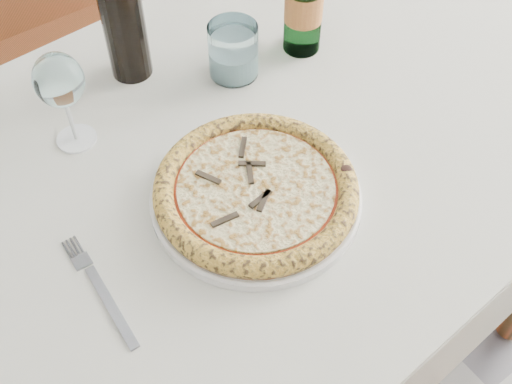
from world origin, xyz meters
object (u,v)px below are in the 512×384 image
Objects in this scene: wine_bottle at (121,12)px; wine_glass at (59,83)px; plate at (256,197)px; tumbler at (233,54)px; chair_far at (59,17)px; dining_table at (220,196)px; pizza at (256,189)px.

wine_glass is at bearing -148.35° from wine_bottle.
wine_bottle is (-0.01, 0.36, 0.11)m from plate.
tumbler reaches higher than plate.
plate is 0.29m from tumbler.
chair_far is 0.64m from wine_bottle.
tumbler reaches higher than dining_table.
wine_glass reaches higher than plate.
chair_far is at bearing 84.47° from wine_bottle.
dining_table is 0.31m from wine_glass.
pizza is at bearing -89.12° from wine_bottle.
chair_far is at bearing 72.09° from wine_glass.
plate is 3.23× the size of tumbler.
dining_table is at bearing 90.00° from plate.
wine_bottle reaches higher than pizza.
pizza is (-0.05, -0.90, 0.25)m from chair_far.
wine_glass reaches higher than tumbler.
pizza is 1.78× the size of wine_glass.
pizza is (-0.00, -0.10, 0.12)m from dining_table.
pizza is at bearing -59.35° from wine_glass.
tumbler reaches higher than pizza.
plate is (-0.00, -0.10, 0.10)m from dining_table.
wine_glass is (-0.16, 0.27, 0.11)m from plate.
wine_bottle is (-0.14, 0.11, 0.08)m from tumbler.
pizza is 1.03× the size of wine_bottle.
plate is 0.02m from pizza.
wine_glass is at bearing 177.50° from tumbler.
tumbler is 0.19m from wine_bottle.
wine_bottle is at bearing 91.22° from dining_table.
plate is at bearing -118.20° from tumbler.
chair_far is 0.70m from tumbler.
plate is 0.33m from wine_glass.
chair_far is 3.26× the size of wine_bottle.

